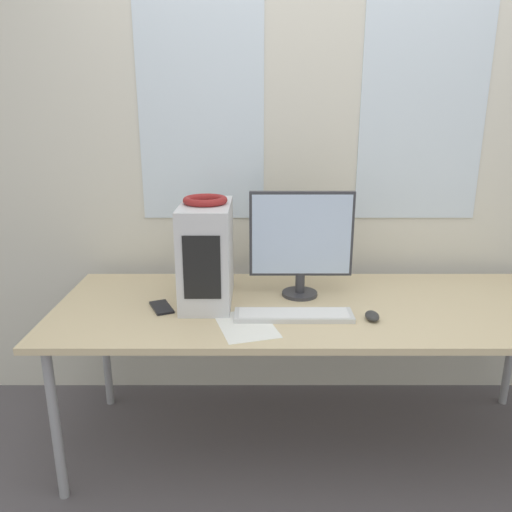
# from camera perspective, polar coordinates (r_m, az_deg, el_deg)

# --- Properties ---
(ground_plane) EXTENTS (14.00, 14.00, 0.00)m
(ground_plane) POSITION_cam_1_polar(r_m,az_deg,el_deg) (2.27, 8.05, -26.88)
(ground_plane) COLOR #565156
(wall_back) EXTENTS (8.00, 0.07, 2.70)m
(wall_back) POSITION_cam_1_polar(r_m,az_deg,el_deg) (2.63, 6.41, 12.09)
(wall_back) COLOR beige
(wall_back) RESTS_ON ground_plane
(desk) EXTENTS (2.31, 0.85, 0.72)m
(desk) POSITION_cam_1_polar(r_m,az_deg,el_deg) (2.25, 7.32, -6.49)
(desk) COLOR #D1BA8E
(desk) RESTS_ON ground_plane
(pc_tower) EXTENTS (0.21, 0.42, 0.44)m
(pc_tower) POSITION_cam_1_polar(r_m,az_deg,el_deg) (2.20, -5.46, 0.31)
(pc_tower) COLOR silver
(pc_tower) RESTS_ON desk
(headphones) EXTENTS (0.19, 0.19, 0.03)m
(headphones) POSITION_cam_1_polar(r_m,az_deg,el_deg) (2.15, -5.63, 6.37)
(headphones) COLOR maroon
(headphones) RESTS_ON pc_tower
(monitor_main) EXTENTS (0.46, 0.16, 0.48)m
(monitor_main) POSITION_cam_1_polar(r_m,az_deg,el_deg) (2.24, 5.37, 1.87)
(monitor_main) COLOR #333338
(monitor_main) RESTS_ON desk
(keyboard) EXTENTS (0.49, 0.13, 0.02)m
(keyboard) POSITION_cam_1_polar(r_m,az_deg,el_deg) (2.08, 4.49, -6.75)
(keyboard) COLOR silver
(keyboard) RESTS_ON desk
(mouse) EXTENTS (0.06, 0.09, 0.03)m
(mouse) POSITION_cam_1_polar(r_m,az_deg,el_deg) (2.11, 13.32, -6.70)
(mouse) COLOR #2D2D2D
(mouse) RESTS_ON desk
(cell_phone) EXTENTS (0.13, 0.17, 0.01)m
(cell_phone) POSITION_cam_1_polar(r_m,az_deg,el_deg) (2.21, -10.57, -5.77)
(cell_phone) COLOR black
(cell_phone) RESTS_ON desk
(paper_sheet_left) EXTENTS (0.28, 0.34, 0.00)m
(paper_sheet_left) POSITION_cam_1_polar(r_m,az_deg,el_deg) (2.01, -0.97, -7.91)
(paper_sheet_left) COLOR white
(paper_sheet_left) RESTS_ON desk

